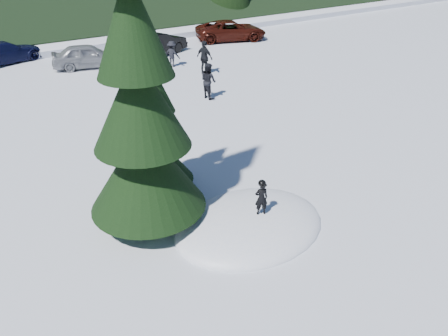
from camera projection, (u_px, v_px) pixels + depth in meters
ground at (249, 226)px, 12.37m from camera, size 200.00×200.00×0.00m
snow_mound at (249, 226)px, 12.37m from camera, size 4.48×3.52×0.96m
spruce_tall at (140, 114)px, 10.99m from camera, size 3.20×3.20×8.60m
spruce_short at (155, 130)px, 13.08m from camera, size 2.20×2.20×5.37m
child_skier at (261, 198)px, 11.85m from camera, size 0.43×0.36×1.00m
adult_0 at (208, 81)px, 21.30m from camera, size 0.73×0.90×1.74m
adult_1 at (205, 58)px, 24.84m from camera, size 0.76×1.19×1.88m
adult_2 at (172, 54)px, 26.26m from camera, size 1.03×1.13×1.52m
car_3 at (4, 52)px, 27.01m from camera, size 4.95×3.17×1.33m
car_4 at (88, 56)px, 26.11m from camera, size 4.43×2.66×1.41m
car_5 at (156, 44)px, 28.55m from camera, size 4.93×3.25×1.54m
car_6 at (231, 30)px, 32.47m from camera, size 5.72×4.06×1.45m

